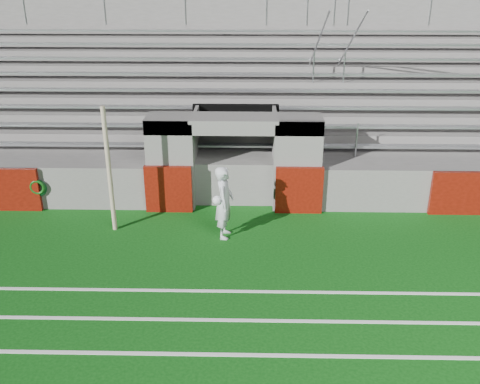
{
  "coord_description": "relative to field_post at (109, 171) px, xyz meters",
  "views": [
    {
      "loc": [
        0.46,
        -10.59,
        6.45
      ],
      "look_at": [
        0.2,
        1.8,
        1.1
      ],
      "focal_mm": 40.0,
      "sensor_mm": 36.0,
      "label": 1
    }
  ],
  "objects": [
    {
      "name": "ground",
      "position": [
        3.08,
        -1.82,
        -1.65
      ],
      "size": [
        90.0,
        90.0,
        0.0
      ],
      "primitive_type": "plane",
      "color": "#0B430D",
      "rests_on": "ground"
    },
    {
      "name": "hose_coil",
      "position": [
        -2.36,
        1.11,
        -0.95
      ],
      "size": [
        0.5,
        0.14,
        0.51
      ],
      "color": "#0B3919",
      "rests_on": "ground"
    },
    {
      "name": "stadium_structure",
      "position": [
        3.08,
        6.15,
        -0.15
      ],
      "size": [
        26.0,
        8.48,
        5.42
      ],
      "color": "#615E5C",
      "rests_on": "ground"
    },
    {
      "name": "field_post",
      "position": [
        0.0,
        0.0,
        0.0
      ],
      "size": [
        0.12,
        0.12,
        3.29
      ],
      "primitive_type": "cylinder",
      "color": "tan",
      "rests_on": "ground"
    },
    {
      "name": "goalkeeper_with_ball",
      "position": [
        2.9,
        -0.32,
        -0.7
      ],
      "size": [
        0.54,
        0.72,
        1.88
      ],
      "color": "silver",
      "rests_on": "ground"
    }
  ]
}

